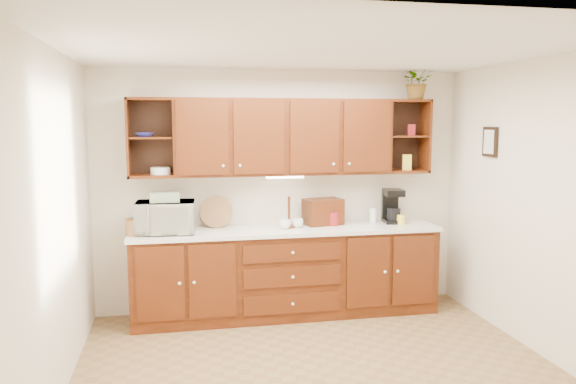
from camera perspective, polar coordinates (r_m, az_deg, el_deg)
name	(u,v)px	position (r m, az deg, el deg)	size (l,w,h in m)	color
floor	(321,373)	(4.85, 3.33, -17.91)	(4.00, 4.00, 0.00)	olive
ceiling	(323,50)	(4.42, 3.59, 14.25)	(4.00, 4.00, 0.00)	white
back_wall	(281,191)	(6.14, -0.70, 0.15)	(4.00, 4.00, 0.00)	beige
left_wall	(54,227)	(4.40, -22.67, -3.27)	(3.50, 3.50, 0.00)	beige
right_wall	(546,210)	(5.32, 24.78, -1.63)	(3.50, 3.50, 0.00)	beige
base_cabinets	(287,273)	(6.02, -0.15, -8.26)	(3.20, 0.60, 0.90)	#321505
countertop	(287,230)	(5.90, -0.13, -3.88)	(3.24, 0.64, 0.04)	silver
upper_cabinets	(285,137)	(5.94, -0.33, 5.64)	(3.20, 0.33, 0.80)	#321505
undercabinet_light	(285,177)	(5.92, -0.31, 1.53)	(0.40, 0.05, 0.03)	white
framed_picture	(490,142)	(6.01, 19.85, 4.82)	(0.03, 0.24, 0.30)	black
wicker_basket	(137,227)	(5.76, -15.10, -3.43)	(0.22, 0.22, 0.15)	#99683F
microwave	(165,217)	(5.76, -12.35, -2.52)	(0.58, 0.39, 0.32)	beige
towel_stack	(165,197)	(5.73, -12.40, -0.52)	(0.29, 0.21, 0.09)	#D3CE63
wine_bottle	(187,218)	(5.78, -10.18, -2.64)	(0.07, 0.07, 0.28)	black
woven_tray	(217,226)	(5.99, -7.27, -3.49)	(0.34, 0.34, 0.02)	#99683F
bread_box	(323,212)	(6.10, 3.57, -2.01)	(0.40, 0.25, 0.28)	#321505
mug_tree	(289,223)	(5.93, 0.10, -3.14)	(0.29, 0.29, 0.33)	#321505
canister_red	(333,219)	(6.05, 4.64, -2.73)	(0.11, 0.11, 0.15)	maroon
canister_white	(373,216)	(6.26, 8.64, -2.38)	(0.08, 0.08, 0.16)	white
canister_yellow	(401,220)	(6.23, 11.43, -2.77)	(0.09, 0.09, 0.10)	yellow
coffee_maker	(392,206)	(6.32, 10.56, -1.45)	(0.23, 0.28, 0.37)	black
bowl_stack	(145,135)	(5.81, -14.35, 5.66)	(0.17, 0.17, 0.04)	navy
plate_stack	(161,171)	(5.85, -12.82, 2.12)	(0.20, 0.20, 0.07)	white
pantry_box_yellow	(407,162)	(6.32, 11.97, 2.97)	(0.10, 0.07, 0.17)	yellow
pantry_box_red	(411,130)	(6.34, 12.40, 6.18)	(0.08, 0.07, 0.12)	maroon
potted_plant	(417,82)	(6.34, 13.00, 10.87)	(0.34, 0.30, 0.38)	#999999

